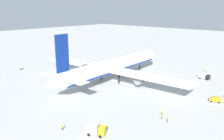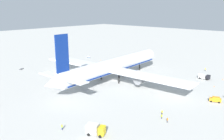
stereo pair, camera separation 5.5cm
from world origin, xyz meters
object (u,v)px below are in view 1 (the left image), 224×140
(ground_worker_5, at_px, (162,112))
(traffic_cone_1, at_px, (223,79))
(baggage_cart_1, at_px, (88,57))
(service_truck_2, at_px, (95,129))
(ground_worker_0, at_px, (168,120))
(airliner, at_px, (112,66))
(ground_worker_3, at_px, (162,116))
(service_truck_0, at_px, (204,76))
(traffic_cone_2, at_px, (100,60))
(ground_worker_2, at_px, (205,70))
(ground_worker_4, at_px, (62,127))
(service_van, at_px, (215,99))
(baggage_cart_2, at_px, (21,69))
(traffic_cone_0, at_px, (214,86))

(ground_worker_5, relative_size, traffic_cone_1, 2.97)
(baggage_cart_1, xyz_separation_m, traffic_cone_1, (9.12, -89.04, -0.38))
(service_truck_2, bearing_deg, ground_worker_0, -29.51)
(airliner, distance_m, traffic_cone_1, 55.31)
(baggage_cart_1, relative_size, ground_worker_0, 1.97)
(ground_worker_0, height_order, ground_worker_3, ground_worker_0)
(service_truck_0, relative_size, ground_worker_5, 3.33)
(service_truck_2, xyz_separation_m, traffic_cone_2, (69.03, 67.18, -1.40))
(airliner, distance_m, ground_worker_2, 55.77)
(ground_worker_2, bearing_deg, traffic_cone_1, -129.85)
(ground_worker_3, bearing_deg, ground_worker_4, 145.14)
(airliner, height_order, service_van, airliner)
(baggage_cart_2, bearing_deg, service_van, -75.58)
(ground_worker_5, bearing_deg, baggage_cart_1, 62.27)
(service_van, distance_m, ground_worker_3, 27.19)
(baggage_cart_1, relative_size, ground_worker_5, 2.02)
(ground_worker_0, bearing_deg, traffic_cone_2, 58.04)
(baggage_cart_1, bearing_deg, baggage_cart_2, 174.88)
(service_van, bearing_deg, service_truck_2, 160.76)
(airliner, distance_m, traffic_cone_0, 47.55)
(ground_worker_4, bearing_deg, service_truck_0, -7.94)
(service_truck_2, distance_m, ground_worker_5, 24.90)
(airliner, distance_m, baggage_cart_1, 57.06)
(service_truck_2, bearing_deg, ground_worker_3, -22.66)
(ground_worker_5, bearing_deg, ground_worker_4, 150.20)
(airliner, height_order, service_truck_2, airliner)
(baggage_cart_1, bearing_deg, traffic_cone_0, -93.14)
(airliner, bearing_deg, traffic_cone_2, 52.46)
(ground_worker_2, height_order, traffic_cone_2, ground_worker_2)
(service_van, relative_size, ground_worker_4, 2.54)
(baggage_cart_2, distance_m, ground_worker_0, 95.66)
(service_truck_0, relative_size, ground_worker_3, 3.26)
(traffic_cone_2, bearing_deg, ground_worker_2, -72.12)
(service_truck_2, xyz_separation_m, service_van, (47.07, -16.43, -0.65))
(baggage_cart_1, height_order, traffic_cone_2, baggage_cart_1)
(baggage_cart_1, bearing_deg, service_truck_0, -87.36)
(baggage_cart_1, height_order, ground_worker_3, ground_worker_3)
(baggage_cart_1, xyz_separation_m, ground_worker_3, (-48.66, -88.72, 0.19))
(service_truck_2, bearing_deg, traffic_cone_2, 44.22)
(airliner, height_order, baggage_cart_1, airliner)
(ground_worker_0, height_order, traffic_cone_1, ground_worker_0)
(traffic_cone_1, bearing_deg, ground_worker_0, -177.80)
(airliner, height_order, traffic_cone_0, airliner)
(service_van, xyz_separation_m, ground_worker_2, (42.42, 20.20, -0.17))
(ground_worker_4, height_order, traffic_cone_2, ground_worker_4)
(service_van, bearing_deg, traffic_cone_1, 13.05)
(airliner, bearing_deg, ground_worker_3, -116.97)
(baggage_cart_2, distance_m, ground_worker_3, 93.07)
(airliner, relative_size, ground_worker_0, 49.56)
(baggage_cart_2, distance_m, ground_worker_2, 105.62)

